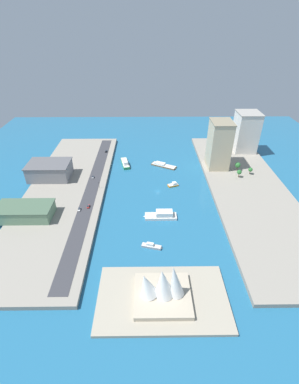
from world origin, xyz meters
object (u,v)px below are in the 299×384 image
Objects in this scene: hotel_broad_white at (246,132)px; sedan_silver at (93,177)px; yacht_sleek_gray at (151,246)px; office_block_beige at (219,145)px; ferry_green_doubledeck at (125,163)px; ferry_white_commuter at (162,215)px; barge_flat_brown at (163,165)px; traffic_light_waterfront at (99,184)px; suv_black at (106,151)px; van_white at (79,209)px; pickup_red at (88,206)px; opera_landmark at (162,287)px; terminal_long_green at (25,212)px; warehouse_low_gray at (50,170)px; water_taxi_orange at (173,185)px.

hotel_broad_white reaches higher than sedan_silver.
office_block_beige is (-69.96, -115.83, 25.89)m from yacht_sleek_gray.
ferry_white_commuter is (-35.41, 92.27, 0.17)m from ferry_green_doubledeck.
traffic_light_waterfront is (60.76, 48.98, 6.41)m from barge_flat_brown.
office_block_beige reaches higher than traffic_light_waterfront.
office_block_beige is (-55.67, 6.17, 25.96)m from barge_flat_brown.
traffic_light_waterfront is at bearing 92.55° from suv_black.
barge_flat_brown is 104.08m from hotel_broad_white.
office_block_beige reaches higher than hotel_broad_white.
suv_black is (23.65, -26.19, 1.92)m from ferry_green_doubledeck.
pickup_red reaches higher than van_white.
pickup_red is at bearing 81.03° from traffic_light_waterfront.
opera_landmark is at bearing 67.59° from office_block_beige.
terminal_long_green is (97.39, -31.15, 7.21)m from yacht_sleek_gray.
ferry_green_doubledeck reaches higher than ferry_white_commuter.
pickup_red reaches higher than suv_black.
warehouse_low_gray is 0.90× the size of hotel_broad_white.
barge_flat_brown is 88.85m from ferry_white_commuter.
sedan_silver is at bearing -124.86° from terminal_long_green.
terminal_long_green is at bearing 26.84° from office_block_beige.
office_block_beige is 143.04m from pickup_red.
barge_flat_brown is 0.57× the size of office_block_beige.
hotel_broad_white reaches higher than van_white.
traffic_light_waterfront is 0.21× the size of opera_landmark.
office_block_beige is 56.48m from hotel_broad_white.
opera_landmark is (-5.12, 41.41, 9.30)m from yacht_sleek_gray.
ferry_green_doubledeck is 0.57× the size of office_block_beige.
traffic_light_waterfront is (-3.50, 78.75, 3.41)m from suv_black.
terminal_long_green reaches higher than van_white.
hotel_broad_white is 8.85× the size of suv_black.
warehouse_low_gray is (96.56, -93.83, 9.62)m from yacht_sleek_gray.
office_block_beige reaches higher than sedan_silver.
warehouse_low_gray is 7.95× the size of suv_black.
barge_flat_brown is 6.17× the size of pickup_red.
suv_black is at bearing -47.92° from ferry_green_doubledeck.
ferry_green_doubledeck is 5.47× the size of suv_black.
traffic_light_waterfront reaches higher than van_white.
traffic_light_waterfront is (20.15, 52.56, 5.34)m from ferry_green_doubledeck.
office_block_beige reaches higher than pickup_red.
opera_landmark reaches higher than water_taxi_orange.
opera_landmark is at bearing 100.66° from ferry_green_doubledeck.
terminal_long_green is 1.08× the size of warehouse_low_gray.
terminal_long_green is at bearing 39.43° from traffic_light_waterfront.
yacht_sleek_gray is 2.33× the size of traffic_light_waterfront.
sedan_silver is 20.80m from traffic_light_waterfront.
hotel_broad_white is 197.50m from pickup_red.
hotel_broad_white is (-206.22, -62.13, 14.52)m from warehouse_low_gray.
ferry_white_commuter is at bearing 116.50° from suv_black.
sedan_silver is (69.62, 30.48, 3.00)m from barge_flat_brown.
hotel_broad_white is 223.84m from opera_landmark.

